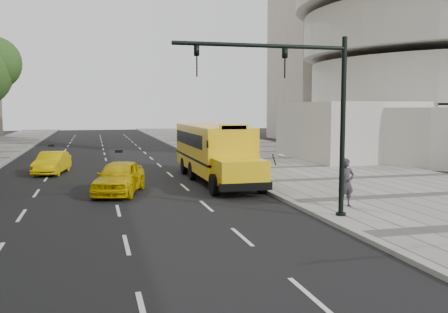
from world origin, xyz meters
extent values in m
plane|color=black|center=(0.00, 0.00, 0.00)|extent=(140.00, 140.00, 0.00)
cube|color=gray|center=(12.00, 0.00, 0.07)|extent=(12.00, 140.00, 0.15)
cube|color=gray|center=(6.00, 0.00, 0.07)|extent=(0.30, 140.00, 0.15)
cube|color=#BCB2A4|center=(28.00, 34.00, 17.50)|extent=(14.00, 12.00, 35.00)
cube|color=silver|center=(17.00, 10.00, 2.20)|extent=(8.00, 10.00, 4.40)
cube|color=yellow|center=(4.50, 2.46, 1.77)|extent=(2.50, 9.00, 2.45)
cube|color=yellow|center=(4.50, -3.04, 1.10)|extent=(2.20, 2.00, 1.10)
cube|color=black|center=(4.50, -3.92, 0.55)|extent=(2.38, 0.25, 0.35)
cube|color=black|center=(4.50, 2.46, 1.25)|extent=(2.52, 9.00, 0.12)
cube|color=black|center=(4.50, -1.98, 2.25)|extent=(2.05, 0.10, 0.90)
cube|color=black|center=(4.50, 2.96, 2.25)|extent=(2.52, 7.50, 0.70)
cube|color=yellow|center=(4.50, -1.99, 3.05)|extent=(1.40, 0.12, 0.28)
ellipsoid|color=silver|center=(6.02, -4.44, 1.90)|extent=(0.32, 0.32, 0.14)
cylinder|color=black|center=(5.78, -4.22, 1.70)|extent=(0.36, 0.47, 0.58)
cylinder|color=black|center=(3.37, -2.74, 0.50)|extent=(0.30, 1.00, 1.00)
cylinder|color=black|center=(5.63, -2.74, 0.50)|extent=(0.30, 1.00, 1.00)
cylinder|color=black|center=(3.37, 2.46, 0.50)|extent=(0.30, 1.00, 1.00)
cylinder|color=black|center=(5.63, 2.46, 0.50)|extent=(0.30, 1.00, 1.00)
cylinder|color=black|center=(3.37, 4.96, 0.50)|extent=(0.30, 1.00, 1.00)
cylinder|color=black|center=(5.63, 4.96, 0.50)|extent=(0.30, 1.00, 1.00)
imported|color=#DAB602|center=(-0.75, -1.09, 0.77)|extent=(2.98, 4.82, 1.53)
imported|color=#DAB602|center=(-4.33, 7.13, 0.66)|extent=(2.11, 4.22, 1.33)
imported|color=#302C34|center=(7.54, -7.19, 1.09)|extent=(0.73, 0.52, 1.88)
cylinder|color=black|center=(6.60, -8.58, 3.20)|extent=(0.18, 0.18, 6.40)
cylinder|color=black|center=(6.60, -8.58, 0.12)|extent=(0.36, 0.36, 0.25)
cylinder|color=black|center=(3.60, -8.58, 6.00)|extent=(6.00, 0.14, 0.14)
imported|color=black|center=(4.40, -8.58, 5.45)|extent=(0.16, 0.20, 1.00)
imported|color=black|center=(1.40, -8.58, 5.45)|extent=(0.16, 0.20, 1.00)
camera|label=1|loc=(-1.83, -24.41, 3.95)|focal=40.00mm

